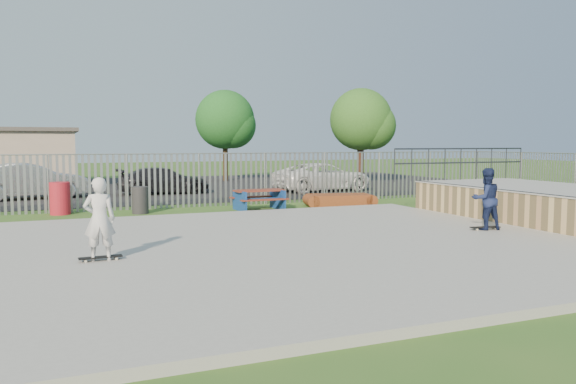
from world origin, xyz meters
name	(u,v)px	position (x,y,z in m)	size (l,w,h in m)	color
ground	(251,251)	(0.00, 0.00, 0.00)	(120.00, 120.00, 0.00)	#326021
concrete_slab	(251,248)	(0.00, 0.00, 0.07)	(15.00, 12.00, 0.15)	#979792
quarter_pipe	(539,204)	(9.50, 1.04, 0.56)	(5.50, 7.05, 2.19)	tan
fence	(234,189)	(1.00, 4.59, 1.00)	(26.04, 16.02, 2.00)	gray
picnic_table	(259,200)	(2.72, 7.17, 0.37)	(1.79, 1.49, 0.74)	maroon
funbox	(340,200)	(5.98, 7.22, 0.22)	(2.42, 1.58, 0.45)	brown
trash_bin_red	(60,198)	(-3.85, 8.53, 0.54)	(0.65, 0.65, 1.09)	#B21B29
trash_bin_grey	(140,200)	(-1.34, 7.76, 0.46)	(0.55, 0.55, 0.92)	#27272A
parking_lot	(137,188)	(0.00, 19.00, 0.01)	(40.00, 18.00, 0.02)	black
car_silver	(30,181)	(-4.99, 14.49, 0.78)	(1.62, 4.64, 1.53)	silver
car_dark	(164,181)	(0.68, 14.82, 0.63)	(1.72, 4.22, 1.23)	black
car_white	(323,177)	(8.23, 13.33, 0.71)	(2.30, 4.98, 1.38)	white
tree_mid	(225,120)	(5.93, 22.69, 3.84)	(3.70, 3.70, 5.71)	#3D2D18
tree_right	(361,120)	(12.56, 17.23, 3.74)	(3.61, 3.61, 5.57)	#3C2218
skateboard_a	(485,228)	(6.32, -0.24, 0.19)	(0.82, 0.32, 0.08)	black
skateboard_b	(101,259)	(-3.18, -0.49, 0.19)	(0.81, 0.25, 0.08)	black
skater_navy	(486,199)	(6.32, -0.24, 0.95)	(0.78, 0.61, 1.60)	#162046
skater_white	(99,219)	(-3.18, -0.49, 0.95)	(0.58, 0.38, 1.60)	silver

